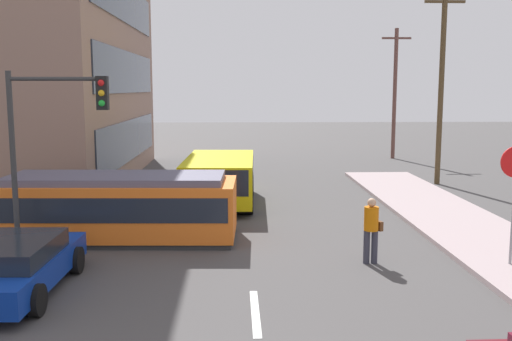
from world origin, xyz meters
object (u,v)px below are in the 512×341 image
Objects in this scene: streetcar_tram at (117,206)px; traffic_light_mast at (51,129)px; city_bus at (220,178)px; parked_sedan_far at (105,194)px; utility_pole_mid at (441,84)px; parked_sedan_mid at (15,265)px; pedestrian_crossing at (371,227)px; utility_pole_far at (395,91)px.

traffic_light_mast is at bearing -121.84° from streetcar_tram.
parked_sedan_far is (-4.10, -1.09, -0.40)m from city_bus.
parked_sedan_far is 15.50m from utility_pole_mid.
parked_sedan_mid is 0.50× the size of utility_pole_mid.
streetcar_tram is at bearing 159.01° from pedestrian_crossing.
traffic_light_mast is (-4.03, -6.95, 2.34)m from city_bus.
parked_sedan_far is at bearing -158.86° from utility_pole_mid.
parked_sedan_far is at bearing -165.10° from city_bus.
streetcar_tram is at bearing -119.44° from city_bus.
pedestrian_crossing is 8.39m from traffic_light_mast.
streetcar_tram is at bearing 58.16° from traffic_light_mast.
traffic_light_mast is at bearing -141.01° from utility_pole_mid.
utility_pole_mid is at bearing -93.60° from utility_pole_far.
streetcar_tram is at bearing -124.86° from utility_pole_far.
utility_pole_far reaches higher than parked_sedan_mid.
city_bus is 4.26m from parked_sedan_far.
city_bus is at bearing 14.90° from parked_sedan_far.
utility_pole_far reaches higher than city_bus.
city_bus reaches higher than parked_sedan_mid.
pedestrian_crossing is 0.38× the size of parked_sedan_mid.
parked_sedan_mid is 28.03m from utility_pole_far.
streetcar_tram reaches higher than parked_sedan_mid.
utility_pole_far is at bearing 46.18° from parked_sedan_far.
utility_pole_mid is 1.09× the size of utility_pole_far.
streetcar_tram is 1.67× the size of parked_sedan_far.
utility_pole_far is at bearing 86.40° from utility_pole_mid.
utility_pole_mid reaches higher than utility_pole_far.
city_bus is at bearing 66.50° from parked_sedan_mid.
utility_pole_mid is at bearing 36.34° from streetcar_tram.
pedestrian_crossing is (3.98, -7.67, -0.08)m from city_bus.
pedestrian_crossing reaches higher than parked_sedan_far.
utility_pole_far is (14.60, 15.21, 3.56)m from parked_sedan_far.
utility_pole_mid reaches higher than pedestrian_crossing.
utility_pole_mid reaches higher than parked_sedan_mid.
utility_pole_mid reaches higher than streetcar_tram.
utility_pole_mid is at bearing 63.78° from pedestrian_crossing.
pedestrian_crossing is 0.35× the size of traffic_light_mast.
parked_sedan_mid is 0.55× the size of utility_pole_far.
pedestrian_crossing is at bearing -106.66° from utility_pole_far.
pedestrian_crossing is 22.97m from utility_pole_far.
parked_sedan_mid is at bearing -106.06° from streetcar_tram.
streetcar_tram is 16.21m from utility_pole_mid.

